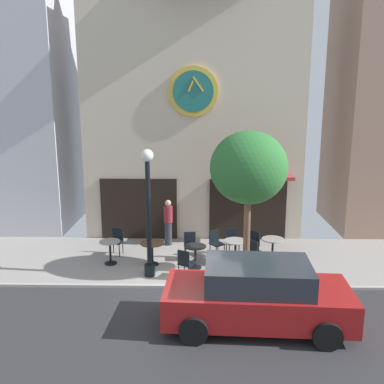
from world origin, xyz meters
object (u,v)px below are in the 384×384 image
Objects in this scene: cafe_table_center_left at (235,247)px; cafe_chair_curbside at (216,241)px; cafe_table_center_right at (195,253)px; cafe_chair_corner at (117,239)px; cafe_chair_facing_wall at (185,262)px; cafe_chair_near_lamp at (253,243)px; cafe_chair_by_entrance at (232,240)px; cafe_table_rightmost at (273,245)px; pedestrian_maroon at (168,222)px; cafe_table_near_door at (110,248)px; cafe_chair_right_end at (256,251)px; cafe_chair_under_awning at (190,244)px; cafe_table_near_curb at (152,249)px; street_tree at (249,168)px; street_lamp at (148,213)px.

cafe_chair_curbside reaches higher than cafe_table_center_left.
cafe_chair_corner is (-2.68, 1.16, 0.02)m from cafe_table_center_right.
cafe_chair_facing_wall is 1.00× the size of cafe_chair_curbside.
cafe_chair_by_entrance is (-0.67, 0.29, 0.00)m from cafe_chair_near_lamp.
pedestrian_maroon reaches higher than cafe_table_rightmost.
cafe_chair_by_entrance is 0.59m from cafe_chair_curbside.
cafe_chair_corner and cafe_chair_curbside have the same top height.
cafe_chair_curbside is at bearing 62.44° from cafe_chair_facing_wall.
cafe_table_near_door is at bearing -167.02° from cafe_chair_by_entrance.
cafe_chair_right_end is 3.55m from pedestrian_maroon.
cafe_chair_under_awning is (-1.46, 0.36, -0.03)m from cafe_table_center_left.
cafe_chair_by_entrance is (1.24, 1.20, 0.02)m from cafe_table_center_right.
cafe_chair_under_awning reaches higher than cafe_table_center_left.
cafe_table_near_curb is 1.40m from cafe_table_center_right.
cafe_chair_corner is 3.93m from cafe_chair_by_entrance.
street_tree reaches higher than cafe_chair_under_awning.
cafe_chair_under_awning is 1.00× the size of cafe_chair_near_lamp.
street_lamp is 5.25× the size of cafe_table_center_right.
street_tree reaches higher than cafe_table_near_door.
cafe_table_center_right is at bearing -76.79° from cafe_chair_under_awning.
cafe_table_near_door is 0.88m from cafe_chair_corner.
cafe_table_near_curb is 0.99× the size of cafe_table_rightmost.
cafe_chair_right_end is (1.89, 0.11, 0.02)m from cafe_table_center_right.
street_tree is 4.82× the size of cafe_chair_under_awning.
cafe_table_near_door reaches higher than cafe_table_center_right.
street_tree reaches higher than cafe_table_center_right.
cafe_chair_corner is at bearing 176.86° from cafe_chair_near_lamp.
cafe_chair_near_lamp is at bearing 7.66° from cafe_table_near_door.
pedestrian_maroon is (-2.25, 0.94, 0.33)m from cafe_chair_by_entrance.
cafe_table_center_left is at bearing -170.77° from cafe_table_rightmost.
cafe_chair_right_end is 1.00× the size of cafe_chair_curbside.
cafe_chair_under_awning is 1.58m from cafe_chair_facing_wall.
street_lamp is 1.78m from cafe_chair_facing_wall.
pedestrian_maroon reaches higher than cafe_chair_near_lamp.
cafe_chair_near_lamp is (1.91, 0.91, 0.02)m from cafe_table_center_right.
cafe_table_rightmost is at bearing 5.40° from cafe_table_near_curb.
cafe_chair_under_awning is (2.55, 0.48, 0.00)m from cafe_table_near_door.
street_lamp is 4.29m from cafe_table_rightmost.
cafe_table_near_door is 2.60m from cafe_chair_under_awning.
cafe_table_center_right is at bearing -23.42° from cafe_chair_corner.
cafe_chair_near_lamp is 3.18m from pedestrian_maroon.
cafe_table_near_curb is 1.51m from cafe_chair_facing_wall.
cafe_chair_corner reaches higher than cafe_table_rightmost.
cafe_table_center_left is at bearing 107.55° from street_tree.
cafe_table_center_left is at bearing 21.28° from street_lamp.
cafe_chair_curbside is at bearing -2.16° from cafe_chair_corner.
street_lamp is 4.25× the size of cafe_chair_near_lamp.
cafe_table_center_left is 0.46× the size of pedestrian_maroon.
cafe_table_center_left is (4.02, 0.12, 0.03)m from cafe_table_near_door.
cafe_chair_corner is at bearing 126.63° from street_lamp.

